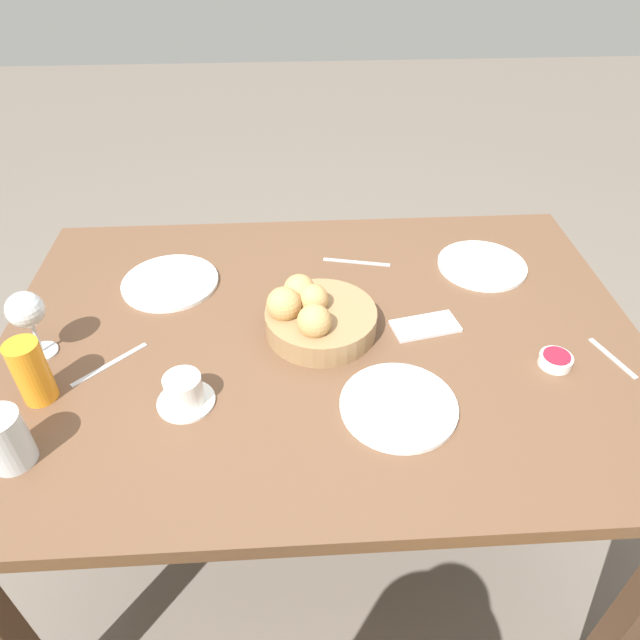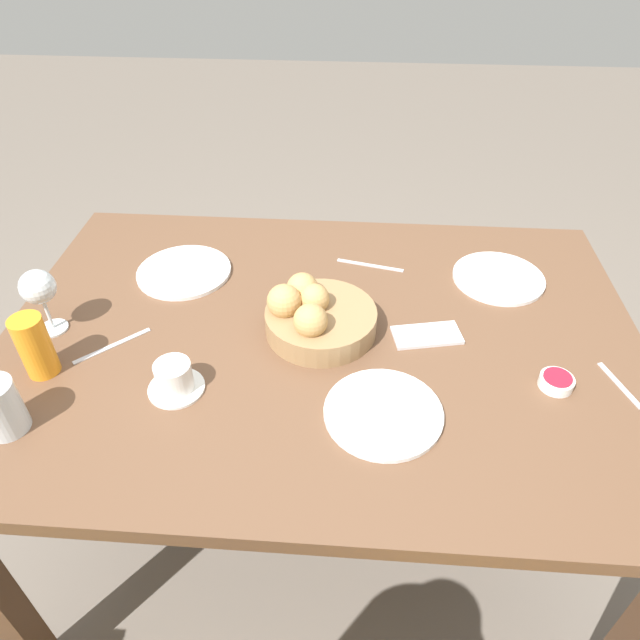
# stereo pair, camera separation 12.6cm
# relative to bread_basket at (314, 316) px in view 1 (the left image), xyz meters

# --- Properties ---
(ground_plane) EXTENTS (10.00, 10.00, 0.00)m
(ground_plane) POSITION_rel_bread_basket_xyz_m (-0.01, 0.01, -0.82)
(ground_plane) COLOR #6B6056
(dining_table) EXTENTS (1.43, 1.01, 0.77)m
(dining_table) POSITION_rel_bread_basket_xyz_m (-0.01, 0.01, -0.14)
(dining_table) COLOR brown
(dining_table) RESTS_ON ground_plane
(bread_basket) EXTENTS (0.25, 0.25, 0.12)m
(bread_basket) POSITION_rel_bread_basket_xyz_m (0.00, 0.00, 0.00)
(bread_basket) COLOR #99754C
(bread_basket) RESTS_ON dining_table
(plate_near_left) EXTENTS (0.23, 0.23, 0.01)m
(plate_near_left) POSITION_rel_bread_basket_xyz_m (-0.45, -0.23, -0.04)
(plate_near_left) COLOR white
(plate_near_left) RESTS_ON dining_table
(plate_near_right) EXTENTS (0.24, 0.24, 0.01)m
(plate_near_right) POSITION_rel_bread_basket_xyz_m (0.35, -0.20, -0.04)
(plate_near_right) COLOR white
(plate_near_right) RESTS_ON dining_table
(plate_far_center) EXTENTS (0.23, 0.23, 0.01)m
(plate_far_center) POSITION_rel_bread_basket_xyz_m (-0.15, 0.24, -0.04)
(plate_far_center) COLOR white
(plate_far_center) RESTS_ON dining_table
(juice_glass) EXTENTS (0.06, 0.06, 0.14)m
(juice_glass) POSITION_rel_bread_basket_xyz_m (0.55, 0.17, 0.03)
(juice_glass) COLOR orange
(juice_glass) RESTS_ON dining_table
(water_tumbler) EXTENTS (0.08, 0.08, 0.11)m
(water_tumbler) POSITION_rel_bread_basket_xyz_m (0.55, 0.32, 0.01)
(water_tumbler) COLOR silver
(water_tumbler) RESTS_ON dining_table
(wine_glass) EXTENTS (0.08, 0.08, 0.16)m
(wine_glass) POSITION_rel_bread_basket_xyz_m (0.59, 0.04, 0.07)
(wine_glass) COLOR silver
(wine_glass) RESTS_ON dining_table
(coffee_cup) EXTENTS (0.11, 0.11, 0.07)m
(coffee_cup) POSITION_rel_bread_basket_xyz_m (0.26, 0.20, -0.01)
(coffee_cup) COLOR white
(coffee_cup) RESTS_ON dining_table
(jam_bowl_berry) EXTENTS (0.07, 0.07, 0.03)m
(jam_bowl_berry) POSITION_rel_bread_basket_xyz_m (-0.50, 0.14, -0.03)
(jam_bowl_berry) COLOR white
(jam_bowl_berry) RESTS_ON dining_table
(fork_silver) EXTENTS (0.14, 0.13, 0.00)m
(fork_silver) POSITION_rel_bread_basket_xyz_m (0.44, 0.09, -0.04)
(fork_silver) COLOR #B7B7BC
(fork_silver) RESTS_ON dining_table
(knife_silver) EXTENTS (0.17, 0.05, 0.00)m
(knife_silver) POSITION_rel_bread_basket_xyz_m (-0.12, -0.27, -0.04)
(knife_silver) COLOR #B7B7BC
(knife_silver) RESTS_ON dining_table
(spoon_coffee) EXTENTS (0.05, 0.13, 0.00)m
(spoon_coffee) POSITION_rel_bread_basket_xyz_m (-0.63, 0.13, -0.04)
(spoon_coffee) COLOR #B7B7BC
(spoon_coffee) RESTS_ON dining_table
(cell_phone) EXTENTS (0.16, 0.10, 0.01)m
(cell_phone) POSITION_rel_bread_basket_xyz_m (-0.25, 0.00, -0.04)
(cell_phone) COLOR silver
(cell_phone) RESTS_ON dining_table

